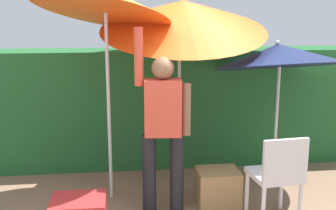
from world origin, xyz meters
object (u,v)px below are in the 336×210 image
chair_plastic (278,173)px  umbrella_orange (183,15)px  umbrella_yellow (278,56)px  umbrella_rainbow (103,1)px  crate_cardboard (218,188)px  person_vendor (163,124)px

chair_plastic → umbrella_orange: bearing=123.0°
umbrella_yellow → umbrella_orange: bearing=169.4°
umbrella_rainbow → umbrella_yellow: 2.04m
umbrella_yellow → crate_cardboard: 1.63m
person_vendor → chair_plastic: bearing=-19.0°
chair_plastic → crate_cardboard: size_ratio=2.02×
person_vendor → crate_cardboard: 0.95m
umbrella_orange → chair_plastic: 2.01m
chair_plastic → crate_cardboard: 0.72m
umbrella_rainbow → crate_cardboard: 2.28m
umbrella_orange → chair_plastic: umbrella_orange is taller
umbrella_rainbow → chair_plastic: 2.43m
umbrella_rainbow → person_vendor: umbrella_rainbow is taller
umbrella_orange → crate_cardboard: 1.94m
umbrella_orange → chair_plastic: size_ratio=2.72×
umbrella_rainbow → umbrella_yellow: bearing=4.7°
umbrella_orange → person_vendor: (-0.32, -0.78, -1.04)m
person_vendor → chair_plastic: person_vendor is taller
umbrella_rainbow → crate_cardboard: umbrella_rainbow is taller
person_vendor → crate_cardboard: size_ratio=4.27×
chair_plastic → person_vendor: bearing=161.0°
umbrella_orange → umbrella_rainbow: bearing=-157.9°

